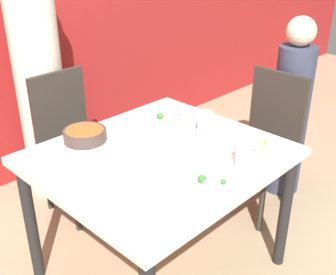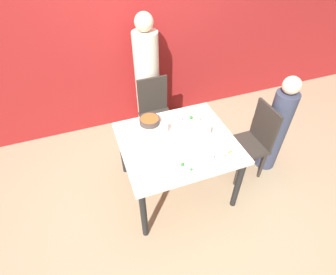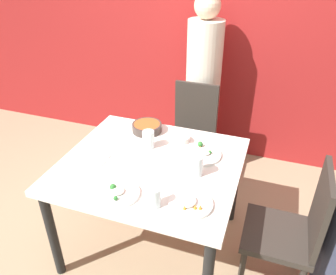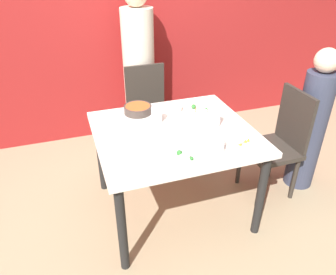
{
  "view_description": "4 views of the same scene",
  "coord_description": "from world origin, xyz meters",
  "px_view_note": "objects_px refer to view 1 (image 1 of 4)",
  "views": [
    {
      "loc": [
        -1.25,
        -1.28,
        1.69
      ],
      "look_at": [
        0.08,
        0.02,
        0.77
      ],
      "focal_mm": 45.0,
      "sensor_mm": 36.0,
      "label": 1
    },
    {
      "loc": [
        -0.74,
        -1.74,
        2.49
      ],
      "look_at": [
        -0.1,
        0.01,
        0.8
      ],
      "focal_mm": 28.0,
      "sensor_mm": 36.0,
      "label": 2
    },
    {
      "loc": [
        0.67,
        -1.57,
        1.93
      ],
      "look_at": [
        0.11,
        0.01,
        0.93
      ],
      "focal_mm": 35.0,
      "sensor_mm": 36.0,
      "label": 3
    },
    {
      "loc": [
        -0.7,
        -1.92,
        1.87
      ],
      "look_at": [
        -0.08,
        -0.1,
        0.74
      ],
      "focal_mm": 35.0,
      "sensor_mm": 36.0,
      "label": 4
    }
  ],
  "objects_px": {
    "chair_adult_spot": "(72,140)",
    "chair_child_spot": "(265,140)",
    "person_child": "(290,114)",
    "glass_water_tall": "(243,155)",
    "plate_rice_adult": "(210,181)",
    "bowl_curry": "(85,135)",
    "person_adult": "(40,89)"
  },
  "relations": [
    {
      "from": "bowl_curry",
      "to": "plate_rice_adult",
      "type": "relative_size",
      "value": 0.94
    },
    {
      "from": "bowl_curry",
      "to": "plate_rice_adult",
      "type": "distance_m",
      "value": 0.72
    },
    {
      "from": "glass_water_tall",
      "to": "plate_rice_adult",
      "type": "bearing_deg",
      "value": 176.51
    },
    {
      "from": "chair_adult_spot",
      "to": "bowl_curry",
      "type": "bearing_deg",
      "value": -114.28
    },
    {
      "from": "chair_child_spot",
      "to": "glass_water_tall",
      "type": "distance_m",
      "value": 0.85
    },
    {
      "from": "chair_child_spot",
      "to": "plate_rice_adult",
      "type": "relative_size",
      "value": 3.96
    },
    {
      "from": "chair_child_spot",
      "to": "bowl_curry",
      "type": "relative_size",
      "value": 4.2
    },
    {
      "from": "bowl_curry",
      "to": "chair_child_spot",
      "type": "bearing_deg",
      "value": -20.51
    },
    {
      "from": "chair_adult_spot",
      "to": "glass_water_tall",
      "type": "xyz_separation_m",
      "value": [
        0.13,
        -1.21,
        0.3
      ]
    },
    {
      "from": "chair_child_spot",
      "to": "bowl_curry",
      "type": "xyz_separation_m",
      "value": [
        -1.08,
        0.4,
        0.27
      ]
    },
    {
      "from": "person_adult",
      "to": "glass_water_tall",
      "type": "height_order",
      "value": "person_adult"
    },
    {
      "from": "chair_adult_spot",
      "to": "glass_water_tall",
      "type": "distance_m",
      "value": 1.25
    },
    {
      "from": "person_adult",
      "to": "person_child",
      "type": "relative_size",
      "value": 1.31
    },
    {
      "from": "person_child",
      "to": "plate_rice_adult",
      "type": "xyz_separation_m",
      "value": [
        -1.24,
        -0.31,
        0.16
      ]
    },
    {
      "from": "chair_adult_spot",
      "to": "glass_water_tall",
      "type": "bearing_deg",
      "value": -83.94
    },
    {
      "from": "chair_adult_spot",
      "to": "chair_child_spot",
      "type": "distance_m",
      "value": 1.23
    },
    {
      "from": "chair_adult_spot",
      "to": "bowl_curry",
      "type": "height_order",
      "value": "chair_adult_spot"
    },
    {
      "from": "chair_child_spot",
      "to": "glass_water_tall",
      "type": "height_order",
      "value": "chair_child_spot"
    },
    {
      "from": "person_child",
      "to": "glass_water_tall",
      "type": "relative_size",
      "value": 10.65
    },
    {
      "from": "chair_adult_spot",
      "to": "chair_child_spot",
      "type": "bearing_deg",
      "value": -45.79
    },
    {
      "from": "chair_adult_spot",
      "to": "person_adult",
      "type": "xyz_separation_m",
      "value": [
        0.0,
        0.32,
        0.26
      ]
    },
    {
      "from": "chair_adult_spot",
      "to": "person_adult",
      "type": "height_order",
      "value": "person_adult"
    },
    {
      "from": "person_adult",
      "to": "plate_rice_adult",
      "type": "xyz_separation_m",
      "value": [
        -0.09,
        -1.52,
        -0.01
      ]
    },
    {
      "from": "plate_rice_adult",
      "to": "person_adult",
      "type": "bearing_deg",
      "value": 86.57
    },
    {
      "from": "person_child",
      "to": "person_adult",
      "type": "bearing_deg",
      "value": 133.6
    },
    {
      "from": "person_child",
      "to": "plate_rice_adult",
      "type": "relative_size",
      "value": 5.32
    },
    {
      "from": "chair_child_spot",
      "to": "bowl_curry",
      "type": "bearing_deg",
      "value": -110.51
    },
    {
      "from": "chair_adult_spot",
      "to": "plate_rice_adult",
      "type": "distance_m",
      "value": 1.22
    },
    {
      "from": "plate_rice_adult",
      "to": "glass_water_tall",
      "type": "bearing_deg",
      "value": -3.49
    },
    {
      "from": "chair_child_spot",
      "to": "person_adult",
      "type": "bearing_deg",
      "value": -144.55
    },
    {
      "from": "chair_adult_spot",
      "to": "plate_rice_adult",
      "type": "relative_size",
      "value": 3.96
    },
    {
      "from": "chair_child_spot",
      "to": "person_child",
      "type": "height_order",
      "value": "person_child"
    }
  ]
}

